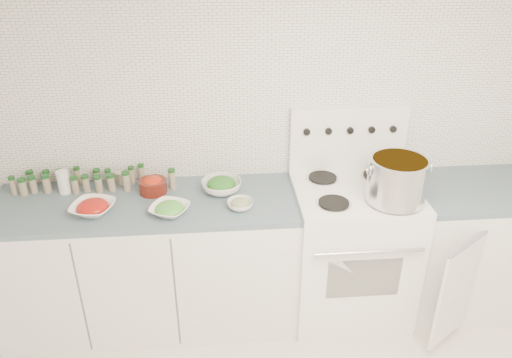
# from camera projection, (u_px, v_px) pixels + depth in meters

# --- Properties ---
(room_walls) EXTENTS (3.54, 3.04, 2.52)m
(room_walls) POSITION_uv_depth(u_px,v_px,m) (326.00, 202.00, 1.72)
(room_walls) COLOR white
(room_walls) RESTS_ON ground
(counter_left) EXTENTS (1.85, 0.62, 0.90)m
(counter_left) POSITION_uv_depth(u_px,v_px,m) (151.00, 262.00, 3.22)
(counter_left) COLOR white
(counter_left) RESTS_ON ground
(stove) EXTENTS (0.76, 0.70, 1.36)m
(stove) POSITION_uv_depth(u_px,v_px,m) (350.00, 246.00, 3.29)
(stove) COLOR white
(stove) RESTS_ON ground
(counter_right) EXTENTS (0.89, 0.86, 0.90)m
(counter_right) POSITION_uv_depth(u_px,v_px,m) (468.00, 246.00, 3.38)
(counter_right) COLOR white
(counter_right) RESTS_ON ground
(stock_pot) EXTENTS (0.36, 0.34, 0.26)m
(stock_pot) POSITION_uv_depth(u_px,v_px,m) (397.00, 178.00, 2.88)
(stock_pot) COLOR silver
(stock_pot) RESTS_ON stove
(bowl_tomato) EXTENTS (0.30, 0.30, 0.08)m
(bowl_tomato) POSITION_uv_depth(u_px,v_px,m) (93.00, 207.00, 2.89)
(bowl_tomato) COLOR white
(bowl_tomato) RESTS_ON counter_left
(bowl_snowpea) EXTENTS (0.28, 0.28, 0.07)m
(bowl_snowpea) POSITION_uv_depth(u_px,v_px,m) (170.00, 209.00, 2.88)
(bowl_snowpea) COLOR white
(bowl_snowpea) RESTS_ON counter_left
(bowl_broccoli) EXTENTS (0.32, 0.32, 0.10)m
(bowl_broccoli) POSITION_uv_depth(u_px,v_px,m) (222.00, 185.00, 3.10)
(bowl_broccoli) COLOR white
(bowl_broccoli) RESTS_ON counter_left
(bowl_zucchini) EXTENTS (0.19, 0.19, 0.06)m
(bowl_zucchini) POSITION_uv_depth(u_px,v_px,m) (240.00, 204.00, 2.93)
(bowl_zucchini) COLOR white
(bowl_zucchini) RESTS_ON counter_left
(bowl_pepper) EXTENTS (0.17, 0.17, 0.11)m
(bowl_pepper) POSITION_uv_depth(u_px,v_px,m) (153.00, 185.00, 3.09)
(bowl_pepper) COLOR #52150E
(bowl_pepper) RESTS_ON counter_left
(salt_canister) EXTENTS (0.08, 0.08, 0.15)m
(salt_canister) POSITION_uv_depth(u_px,v_px,m) (64.00, 182.00, 3.08)
(salt_canister) COLOR white
(salt_canister) RESTS_ON counter_left
(tin_can) EXTENTS (0.09, 0.09, 0.09)m
(tin_can) POSITION_uv_depth(u_px,v_px,m) (121.00, 178.00, 3.19)
(tin_can) COLOR #B8AB9B
(tin_can) RESTS_ON counter_left
(spice_cluster) EXTENTS (1.01, 0.16, 0.14)m
(spice_cluster) POSITION_uv_depth(u_px,v_px,m) (84.00, 181.00, 3.12)
(spice_cluster) COLOR gray
(spice_cluster) RESTS_ON counter_left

